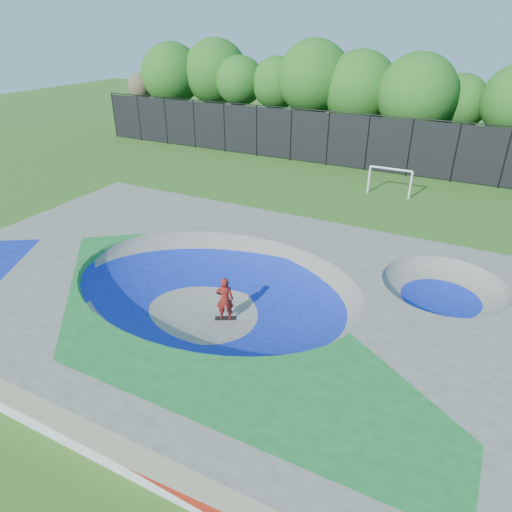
{
  "coord_description": "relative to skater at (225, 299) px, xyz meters",
  "views": [
    {
      "loc": [
        7.87,
        -12.11,
        9.84
      ],
      "look_at": [
        0.15,
        3.0,
        1.1
      ],
      "focal_mm": 32.0,
      "sensor_mm": 36.0,
      "label": 1
    }
  ],
  "objects": [
    {
      "name": "skateboard",
      "position": [
        0.0,
        0.0,
        -0.85
      ],
      "size": [
        0.79,
        0.55,
        0.05
      ],
      "primitive_type": "cube",
      "rotation": [
        0.0,
        0.0,
        0.47
      ],
      "color": "black",
      "rests_on": "ground"
    },
    {
      "name": "skate_deck",
      "position": [
        -0.5,
        0.17,
        -0.12
      ],
      "size": [
        22.0,
        14.0,
        1.5
      ],
      "primitive_type": "cube",
      "color": "gray",
      "rests_on": "ground"
    },
    {
      "name": "soccer_goal",
      "position": [
        2.3,
        16.39,
        0.36
      ],
      "size": [
        2.71,
        0.12,
        1.79
      ],
      "color": "white",
      "rests_on": "ground"
    },
    {
      "name": "fence",
      "position": [
        -0.5,
        21.17,
        1.22
      ],
      "size": [
        48.09,
        0.09,
        4.04
      ],
      "color": "black",
      "rests_on": "ground"
    },
    {
      "name": "ground",
      "position": [
        -0.5,
        0.17,
        -0.87
      ],
      "size": [
        120.0,
        120.0,
        0.0
      ],
      "primitive_type": "plane",
      "color": "#2E5918",
      "rests_on": "ground"
    },
    {
      "name": "skater",
      "position": [
        0.0,
        0.0,
        0.0
      ],
      "size": [
        0.76,
        0.66,
        1.75
      ],
      "primitive_type": "imported",
      "rotation": [
        0.0,
        0.0,
        3.6
      ],
      "color": "red",
      "rests_on": "ground"
    },
    {
      "name": "treeline",
      "position": [
        -0.28,
        26.03,
        4.27
      ],
      "size": [
        51.75,
        8.1,
        8.74
      ],
      "color": "#4B3725",
      "rests_on": "ground"
    }
  ]
}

